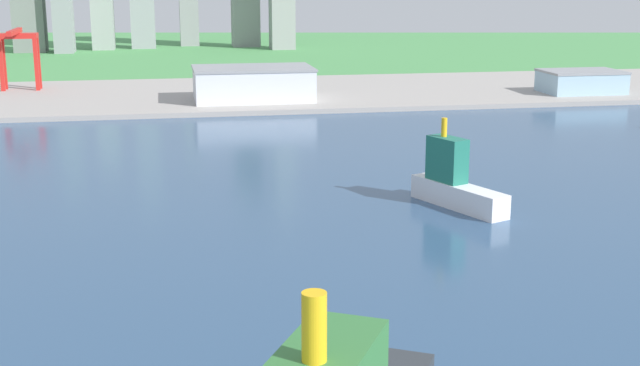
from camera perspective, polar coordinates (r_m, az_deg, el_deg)
ground_plane at (r=293.93m, az=-4.40°, el=0.69°), size 2400.00×2400.00×0.00m
water_bay at (r=236.19m, az=-2.84°, el=-2.50°), size 840.00×360.00×0.15m
industrial_pier at (r=480.23m, az=-6.86°, el=5.83°), size 840.00×140.00×2.50m
ferry_boat at (r=251.58m, az=8.87°, el=0.04°), size 19.66×34.69×25.18m
port_crane_red at (r=511.27m, az=-19.34°, el=8.52°), size 21.02×38.85×34.13m
warehouse_main at (r=448.24m, az=-4.45°, el=6.59°), size 61.16×39.30×16.95m
warehouse_annex at (r=496.22m, az=16.89°, el=6.45°), size 42.36×29.77×12.20m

